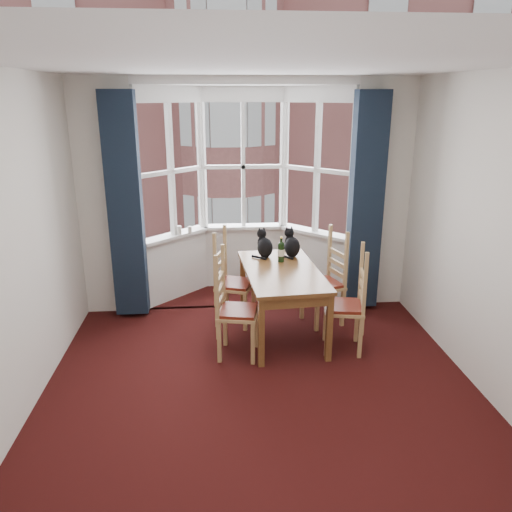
{
  "coord_description": "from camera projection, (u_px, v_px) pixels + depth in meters",
  "views": [
    {
      "loc": [
        -0.37,
        -3.69,
        2.59
      ],
      "look_at": [
        0.01,
        1.05,
        1.05
      ],
      "focal_mm": 35.0,
      "sensor_mm": 36.0,
      "label": 1
    }
  ],
  "objects": [
    {
      "name": "floor",
      "position": [
        264.0,
        408.0,
        4.32
      ],
      "size": [
        4.5,
        4.5,
        0.0
      ],
      "primitive_type": "plane",
      "color": "black",
      "rests_on": "ground"
    },
    {
      "name": "ceiling",
      "position": [
        266.0,
        63.0,
        3.46
      ],
      "size": [
        4.5,
        4.5,
        0.0
      ],
      "primitive_type": "plane",
      "rotation": [
        3.14,
        0.0,
        0.0
      ],
      "color": "white",
      "rests_on": "floor"
    },
    {
      "name": "wall_left",
      "position": [
        0.0,
        261.0,
        3.74
      ],
      "size": [
        0.0,
        4.5,
        4.5
      ],
      "primitive_type": "plane",
      "rotation": [
        1.57,
        0.0,
        1.57
      ],
      "color": "silver",
      "rests_on": "floor"
    },
    {
      "name": "wall_right",
      "position": [
        510.0,
        249.0,
        4.05
      ],
      "size": [
        0.0,
        4.5,
        4.5
      ],
      "primitive_type": "plane",
      "rotation": [
        1.57,
        0.0,
        -1.57
      ],
      "color": "silver",
      "rests_on": "floor"
    },
    {
      "name": "wall_near",
      "position": [
        328.0,
        449.0,
        1.76
      ],
      "size": [
        4.0,
        0.0,
        4.0
      ],
      "primitive_type": "plane",
      "rotation": [
        -1.57,
        0.0,
        0.0
      ],
      "color": "silver",
      "rests_on": "floor"
    },
    {
      "name": "wall_back_pier_left",
      "position": [
        108.0,
        200.0,
        5.9
      ],
      "size": [
        0.7,
        0.12,
        2.8
      ],
      "primitive_type": "cube",
      "color": "silver",
      "rests_on": "floor"
    },
    {
      "name": "wall_back_pier_right",
      "position": [
        380.0,
        196.0,
        6.15
      ],
      "size": [
        0.7,
        0.12,
        2.8
      ],
      "primitive_type": "cube",
      "color": "silver",
      "rests_on": "floor"
    },
    {
      "name": "bay_window",
      "position": [
        244.0,
        191.0,
        6.5
      ],
      "size": [
        2.76,
        0.94,
        2.8
      ],
      "color": "white",
      "rests_on": "floor"
    },
    {
      "name": "curtain_left",
      "position": [
        125.0,
        207.0,
        5.76
      ],
      "size": [
        0.38,
        0.22,
        2.6
      ],
      "primitive_type": "cube",
      "color": "#162132",
      "rests_on": "floor"
    },
    {
      "name": "curtain_right",
      "position": [
        366.0,
        203.0,
        5.98
      ],
      "size": [
        0.38,
        0.22,
        2.6
      ],
      "primitive_type": "cube",
      "color": "#162132",
      "rests_on": "floor"
    },
    {
      "name": "dining_table",
      "position": [
        282.0,
        277.0,
        5.49
      ],
      "size": [
        0.9,
        1.53,
        0.77
      ],
      "color": "brown",
      "rests_on": "floor"
    },
    {
      "name": "chair_left_near",
      "position": [
        229.0,
        312.0,
        5.09
      ],
      "size": [
        0.47,
        0.49,
        0.92
      ],
      "color": "tan",
      "rests_on": "floor"
    },
    {
      "name": "chair_left_far",
      "position": [
        228.0,
        284.0,
        5.84
      ],
      "size": [
        0.52,
        0.53,
        0.92
      ],
      "color": "tan",
      "rests_on": "floor"
    },
    {
      "name": "chair_right_near",
      "position": [
        352.0,
        308.0,
        5.19
      ],
      "size": [
        0.47,
        0.48,
        0.92
      ],
      "color": "tan",
      "rests_on": "floor"
    },
    {
      "name": "chair_right_far",
      "position": [
        330.0,
        284.0,
        5.86
      ],
      "size": [
        0.51,
        0.52,
        0.92
      ],
      "color": "tan",
      "rests_on": "floor"
    },
    {
      "name": "cat_left",
      "position": [
        265.0,
        246.0,
        5.86
      ],
      "size": [
        0.26,
        0.3,
        0.35
      ],
      "color": "black",
      "rests_on": "dining_table"
    },
    {
      "name": "cat_right",
      "position": [
        292.0,
        245.0,
        5.88
      ],
      "size": [
        0.25,
        0.3,
        0.36
      ],
      "color": "black",
      "rests_on": "dining_table"
    },
    {
      "name": "wine_bottle",
      "position": [
        281.0,
        251.0,
        5.69
      ],
      "size": [
        0.07,
        0.07,
        0.29
      ],
      "color": "black",
      "rests_on": "dining_table"
    },
    {
      "name": "candle_tall",
      "position": [
        179.0,
        230.0,
        6.44
      ],
      "size": [
        0.06,
        0.06,
        0.11
      ],
      "primitive_type": "cylinder",
      "color": "white",
      "rests_on": "bay_window"
    },
    {
      "name": "candle_short",
      "position": [
        190.0,
        230.0,
        6.48
      ],
      "size": [
        0.06,
        0.06,
        0.09
      ],
      "primitive_type": "cylinder",
      "color": "white",
      "rests_on": "bay_window"
    },
    {
      "name": "street",
      "position": [
        222.0,
        217.0,
        36.75
      ],
      "size": [
        80.0,
        80.0,
        0.0
      ],
      "primitive_type": "plane",
      "color": "#333335",
      "rests_on": "ground"
    },
    {
      "name": "tenement_building",
      "position": [
        225.0,
        125.0,
        17.12
      ],
      "size": [
        18.4,
        7.8,
        15.2
      ],
      "color": "#AA5E57",
      "rests_on": "street"
    }
  ]
}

